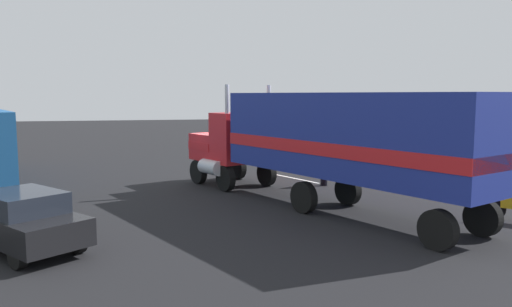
# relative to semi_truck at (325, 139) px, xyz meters

# --- Properties ---
(ground_plane) EXTENTS (120.00, 120.00, 0.00)m
(ground_plane) POSITION_rel_semi_truck_xyz_m (6.54, 2.88, -2.52)
(ground_plane) COLOR black
(lane_stripe_near) EXTENTS (4.08, 1.96, 0.01)m
(lane_stripe_near) POSITION_rel_semi_truck_xyz_m (6.87, -0.62, -2.52)
(lane_stripe_near) COLOR silver
(lane_stripe_near) RESTS_ON ground_plane
(lane_stripe_mid) EXTENTS (4.03, 2.06, 0.01)m
(lane_stripe_mid) POSITION_rel_semi_truck_xyz_m (2.37, -3.81, -2.52)
(lane_stripe_mid) COLOR silver
(lane_stripe_mid) RESTS_ON ground_plane
(lane_stripe_far) EXTENTS (4.05, 2.01, 0.01)m
(lane_stripe_far) POSITION_rel_semi_truck_xyz_m (2.88, -5.04, -2.52)
(lane_stripe_far) COLOR silver
(lane_stripe_far) RESTS_ON ground_plane
(semi_truck) EXTENTS (13.92, 8.14, 4.50)m
(semi_truck) POSITION_rel_semi_truck_xyz_m (0.00, 0.00, 0.00)
(semi_truck) COLOR red
(semi_truck) RESTS_ON ground_plane
(person_bystander) EXTENTS (0.45, 0.46, 1.63)m
(person_bystander) POSITION_rel_semi_truck_xyz_m (4.33, -1.58, -1.63)
(person_bystander) COLOR black
(person_bystander) RESTS_ON ground_plane
(parked_car) EXTENTS (4.57, 4.14, 1.57)m
(parked_car) POSITION_rel_semi_truck_xyz_m (-2.90, 9.54, -1.72)
(parked_car) COLOR black
(parked_car) RESTS_ON ground_plane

